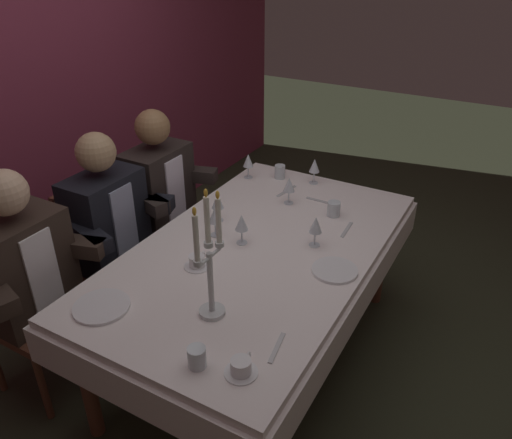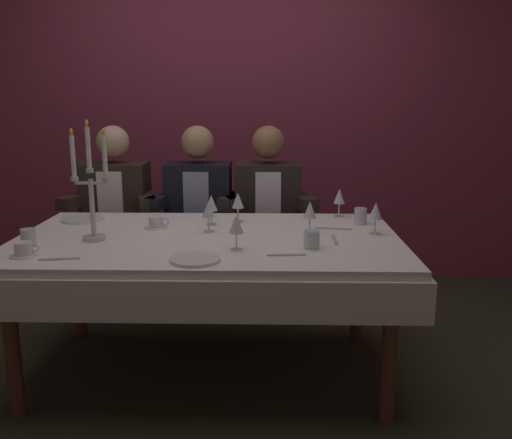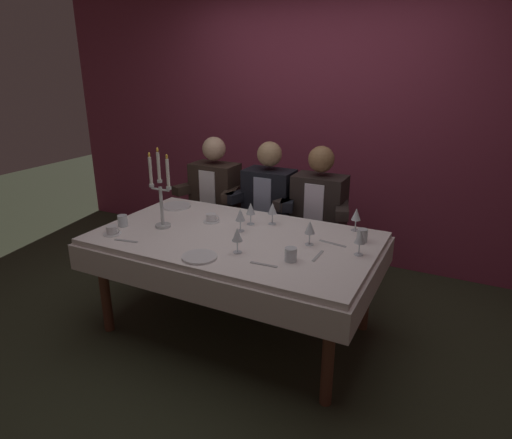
{
  "view_description": "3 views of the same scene",
  "coord_description": "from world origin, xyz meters",
  "px_view_note": "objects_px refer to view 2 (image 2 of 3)",
  "views": [
    {
      "loc": [
        -1.88,
        -1.05,
        2.11
      ],
      "look_at": [
        0.12,
        0.08,
        0.82
      ],
      "focal_mm": 35.35,
      "sensor_mm": 36.0,
      "label": 1
    },
    {
      "loc": [
        0.3,
        -2.63,
        1.42
      ],
      "look_at": [
        0.24,
        0.09,
        0.81
      ],
      "focal_mm": 38.32,
      "sensor_mm": 36.0,
      "label": 2
    },
    {
      "loc": [
        1.4,
        -2.45,
        1.86
      ],
      "look_at": [
        0.11,
        0.1,
        0.84
      ],
      "focal_mm": 31.08,
      "sensor_mm": 36.0,
      "label": 3
    }
  ],
  "objects_px": {
    "wine_glass_0": "(238,201)",
    "water_tumbler_1": "(28,238)",
    "coffee_cup_0": "(156,223)",
    "wine_glass_5": "(211,204)",
    "dinner_plate_0": "(195,259)",
    "wine_glass_6": "(208,210)",
    "dining_table": "(209,259)",
    "water_tumbler_2": "(360,216)",
    "wine_glass_4": "(376,212)",
    "seated_diner_0": "(117,203)",
    "seated_diner_1": "(199,203)",
    "candelabra": "(91,192)",
    "dinner_plate_1": "(83,219)",
    "coffee_cup_1": "(24,250)",
    "wine_glass_1": "(310,211)",
    "seated_diner_2": "(268,203)",
    "water_tumbler_0": "(312,239)",
    "wine_glass_3": "(339,197)"
  },
  "relations": [
    {
      "from": "candelabra",
      "to": "wine_glass_4",
      "type": "xyz_separation_m",
      "value": [
        1.38,
        0.15,
        -0.12
      ]
    },
    {
      "from": "dinner_plate_0",
      "to": "wine_glass_6",
      "type": "bearing_deg",
      "value": 89.53
    },
    {
      "from": "wine_glass_6",
      "to": "water_tumbler_2",
      "type": "distance_m",
      "value": 0.84
    },
    {
      "from": "dinner_plate_1",
      "to": "seated_diner_0",
      "type": "distance_m",
      "value": 0.55
    },
    {
      "from": "wine_glass_0",
      "to": "water_tumbler_0",
      "type": "height_order",
      "value": "wine_glass_0"
    },
    {
      "from": "water_tumbler_2",
      "to": "dinner_plate_1",
      "type": "bearing_deg",
      "value": 177.99
    },
    {
      "from": "candelabra",
      "to": "coffee_cup_0",
      "type": "height_order",
      "value": "candelabra"
    },
    {
      "from": "seated_diner_1",
      "to": "seated_diner_2",
      "type": "bearing_deg",
      "value": 0.0
    },
    {
      "from": "wine_glass_3",
      "to": "coffee_cup_1",
      "type": "distance_m",
      "value": 1.69
    },
    {
      "from": "wine_glass_1",
      "to": "seated_diner_0",
      "type": "relative_size",
      "value": 0.13
    },
    {
      "from": "wine_glass_4",
      "to": "water_tumbler_2",
      "type": "height_order",
      "value": "wine_glass_4"
    },
    {
      "from": "seated_diner_2",
      "to": "wine_glass_3",
      "type": "bearing_deg",
      "value": -45.46
    },
    {
      "from": "wine_glass_5",
      "to": "water_tumbler_0",
      "type": "height_order",
      "value": "wine_glass_5"
    },
    {
      "from": "coffee_cup_1",
      "to": "water_tumbler_0",
      "type": "bearing_deg",
      "value": 6.88
    },
    {
      "from": "dining_table",
      "to": "coffee_cup_0",
      "type": "distance_m",
      "value": 0.37
    },
    {
      "from": "dining_table",
      "to": "wine_glass_0",
      "type": "height_order",
      "value": "wine_glass_0"
    },
    {
      "from": "dinner_plate_0",
      "to": "wine_glass_6",
      "type": "xyz_separation_m",
      "value": [
        0.0,
        0.51,
        0.11
      ]
    },
    {
      "from": "dinner_plate_0",
      "to": "wine_glass_6",
      "type": "distance_m",
      "value": 0.52
    },
    {
      "from": "coffee_cup_0",
      "to": "coffee_cup_1",
      "type": "relative_size",
      "value": 1.0
    },
    {
      "from": "candelabra",
      "to": "wine_glass_4",
      "type": "distance_m",
      "value": 1.4
    },
    {
      "from": "candelabra",
      "to": "wine_glass_0",
      "type": "height_order",
      "value": "candelabra"
    },
    {
      "from": "water_tumbler_1",
      "to": "seated_diner_2",
      "type": "relative_size",
      "value": 0.07
    },
    {
      "from": "dining_table",
      "to": "dinner_plate_1",
      "type": "bearing_deg",
      "value": 155.37
    },
    {
      "from": "wine_glass_4",
      "to": "dining_table",
      "type": "bearing_deg",
      "value": -175.68
    },
    {
      "from": "wine_glass_1",
      "to": "water_tumbler_1",
      "type": "distance_m",
      "value": 1.36
    },
    {
      "from": "wine_glass_4",
      "to": "wine_glass_5",
      "type": "relative_size",
      "value": 1.0
    },
    {
      "from": "wine_glass_3",
      "to": "water_tumbler_1",
      "type": "height_order",
      "value": "wine_glass_3"
    },
    {
      "from": "wine_glass_5",
      "to": "dinner_plate_0",
      "type": "bearing_deg",
      "value": -90.22
    },
    {
      "from": "wine_glass_1",
      "to": "water_tumbler_0",
      "type": "xyz_separation_m",
      "value": [
        -0.01,
        -0.29,
        -0.07
      ]
    },
    {
      "from": "candelabra",
      "to": "coffee_cup_0",
      "type": "relative_size",
      "value": 4.37
    },
    {
      "from": "wine_glass_0",
      "to": "water_tumbler_1",
      "type": "xyz_separation_m",
      "value": [
        -0.95,
        -0.53,
        -0.07
      ]
    },
    {
      "from": "wine_glass_6",
      "to": "water_tumbler_1",
      "type": "height_order",
      "value": "wine_glass_6"
    },
    {
      "from": "water_tumbler_0",
      "to": "wine_glass_4",
      "type": "bearing_deg",
      "value": 38.46
    },
    {
      "from": "water_tumbler_1",
      "to": "water_tumbler_2",
      "type": "relative_size",
      "value": 0.94
    },
    {
      "from": "coffee_cup_1",
      "to": "coffee_cup_0",
      "type": "bearing_deg",
      "value": 48.05
    },
    {
      "from": "water_tumbler_2",
      "to": "seated_diner_1",
      "type": "distance_m",
      "value": 1.13
    },
    {
      "from": "dining_table",
      "to": "water_tumbler_2",
      "type": "bearing_deg",
      "value": 19.66
    },
    {
      "from": "seated_diner_0",
      "to": "seated_diner_1",
      "type": "distance_m",
      "value": 0.55
    },
    {
      "from": "coffee_cup_0",
      "to": "wine_glass_5",
      "type": "bearing_deg",
      "value": 16.29
    },
    {
      "from": "dining_table",
      "to": "candelabra",
      "type": "bearing_deg",
      "value": -171.0
    },
    {
      "from": "dining_table",
      "to": "coffee_cup_1",
      "type": "height_order",
      "value": "coffee_cup_1"
    },
    {
      "from": "water_tumbler_2",
      "to": "seated_diner_0",
      "type": "distance_m",
      "value": 1.62
    },
    {
      "from": "wine_glass_6",
      "to": "coffee_cup_0",
      "type": "relative_size",
      "value": 1.24
    },
    {
      "from": "dinner_plate_0",
      "to": "wine_glass_3",
      "type": "xyz_separation_m",
      "value": [
        0.72,
        0.89,
        0.11
      ]
    },
    {
      "from": "seated_diner_1",
      "to": "seated_diner_2",
      "type": "xyz_separation_m",
      "value": [
        0.45,
        0.0,
        0.0
      ]
    },
    {
      "from": "wine_glass_0",
      "to": "water_tumbler_1",
      "type": "distance_m",
      "value": 1.09
    },
    {
      "from": "dining_table",
      "to": "water_tumbler_1",
      "type": "bearing_deg",
      "value": -166.05
    },
    {
      "from": "seated_diner_1",
      "to": "dinner_plate_1",
      "type": "bearing_deg",
      "value": -137.22
    },
    {
      "from": "dinner_plate_1",
      "to": "seated_diner_2",
      "type": "distance_m",
      "value": 1.18
    },
    {
      "from": "dining_table",
      "to": "water_tumbler_2",
      "type": "height_order",
      "value": "water_tumbler_2"
    }
  ]
}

